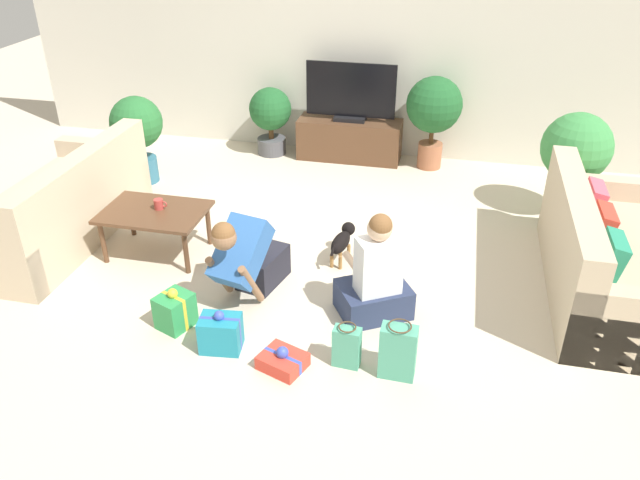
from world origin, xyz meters
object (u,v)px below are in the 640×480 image
at_px(coffee_table, 154,215).
at_px(gift_bag_a, 347,347).
at_px(tv_console, 350,140).
at_px(potted_plant_corner_left, 137,129).
at_px(sofa_right, 606,260).
at_px(potted_plant_back_right, 434,109).
at_px(gift_box_c, 221,333).
at_px(sofa_left, 58,210).
at_px(tv, 351,95).
at_px(gift_box_a, 175,311).
at_px(dog, 342,240).
at_px(potted_plant_corner_right, 576,151).
at_px(mug, 159,204).
at_px(gift_box_b, 283,361).
at_px(potted_plant_back_left, 270,115).
at_px(person_kneeling, 248,257).
at_px(gift_bag_b, 398,352).
at_px(person_sitting, 376,280).

xyz_separation_m(coffee_table, gift_bag_a, (1.92, -1.10, -0.22)).
xyz_separation_m(tv_console, potted_plant_corner_left, (-2.11, -1.15, 0.36)).
bearing_deg(sofa_right, potted_plant_corner_left, 75.69).
relative_size(potted_plant_back_right, gift_box_c, 3.29).
height_order(sofa_left, tv, tv).
relative_size(potted_plant_back_right, gift_box_a, 3.21).
bearing_deg(dog, sofa_left, 13.53).
relative_size(potted_plant_corner_right, dog, 2.10).
bearing_deg(sofa_left, gift_bag_a, 68.43).
bearing_deg(mug, gift_bag_a, -31.31).
xyz_separation_m(sofa_left, gift_box_b, (2.49, -1.28, -0.24)).
relative_size(tv, gift_box_c, 3.24).
distance_m(potted_plant_back_left, potted_plant_corner_left, 1.60).
bearing_deg(potted_plant_back_right, tv, 177.01).
height_order(sofa_left, potted_plant_back_right, potted_plant_back_right).
xyz_separation_m(tv, potted_plant_corner_right, (2.36, -0.97, -0.10)).
height_order(tv, gift_bag_a, tv).
bearing_deg(person_kneeling, potted_plant_back_right, 80.76).
distance_m(sofa_right, potted_plant_back_left, 4.15).
bearing_deg(tv, person_kneeling, -94.89).
xyz_separation_m(tv_console, gift_box_b, (0.24, -3.79, -0.18)).
distance_m(coffee_table, potted_plant_corner_left, 1.66).
relative_size(sofa_left, potted_plant_back_left, 2.48).
relative_size(tv, potted_plant_corner_left, 1.09).
height_order(sofa_right, tv_console, sofa_right).
relative_size(sofa_left, mug, 16.79).
height_order(gift_box_b, mug, mug).
height_order(coffee_table, gift_box_b, coffee_table).
distance_m(potted_plant_corner_right, gift_bag_b, 3.07).
bearing_deg(gift_box_a, potted_plant_corner_right, 40.09).
relative_size(sofa_left, person_kneeling, 2.41).
height_order(potted_plant_back_left, potted_plant_corner_left, potted_plant_corner_left).
distance_m(sofa_right, gift_box_a, 3.39).
bearing_deg(person_sitting, potted_plant_back_right, -124.91).
distance_m(dog, gift_box_a, 1.59).
distance_m(sofa_left, mug, 1.04).
bearing_deg(tv, potted_plant_corner_right, -22.41).
xyz_separation_m(sofa_right, person_sitting, (-1.74, -0.71, 0.01)).
bearing_deg(gift_box_a, potted_plant_back_left, 94.82).
bearing_deg(potted_plant_corner_left, sofa_right, -14.31).
bearing_deg(tv_console, gift_bag_a, -79.77).
distance_m(coffee_table, gift_bag_a, 2.23).
height_order(sofa_right, mug, sofa_right).
xyz_separation_m(sofa_left, gift_bag_b, (3.26, -1.18, -0.09)).
relative_size(gift_bag_a, mug, 2.73).
distance_m(coffee_table, tv_console, 2.86).
relative_size(person_sitting, gift_box_c, 2.74).
height_order(potted_plant_back_right, person_kneeling, potted_plant_back_right).
distance_m(potted_plant_back_right, potted_plant_back_left, 1.93).
distance_m(potted_plant_corner_left, person_kneeling, 2.63).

